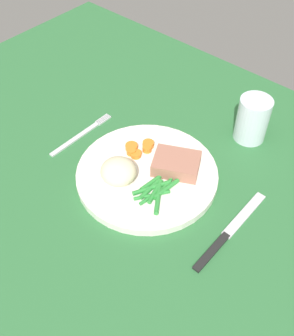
% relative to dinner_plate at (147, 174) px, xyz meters
% --- Properties ---
extents(dining_table, '(1.20, 0.90, 0.02)m').
position_rel_dinner_plate_xyz_m(dining_table, '(-0.03, -0.01, -0.02)').
color(dining_table, '#2D6B38').
rests_on(dining_table, ground).
extents(dinner_plate, '(0.27, 0.27, 0.02)m').
position_rel_dinner_plate_xyz_m(dinner_plate, '(0.00, 0.00, 0.00)').
color(dinner_plate, white).
rests_on(dinner_plate, dining_table).
extents(meat_portion, '(0.11, 0.10, 0.03)m').
position_rel_dinner_plate_xyz_m(meat_portion, '(0.04, 0.04, 0.02)').
color(meat_portion, '#A86B56').
rests_on(meat_portion, dinner_plate).
extents(mashed_potatoes, '(0.07, 0.07, 0.04)m').
position_rel_dinner_plate_xyz_m(mashed_potatoes, '(-0.02, -0.05, 0.03)').
color(mashed_potatoes, beige).
rests_on(mashed_potatoes, dinner_plate).
extents(carrot_slices, '(0.05, 0.06, 0.01)m').
position_rel_dinner_plate_xyz_m(carrot_slices, '(-0.05, 0.03, 0.01)').
color(carrot_slices, orange).
rests_on(carrot_slices, dinner_plate).
extents(green_beans, '(0.07, 0.09, 0.01)m').
position_rel_dinner_plate_xyz_m(green_beans, '(0.04, -0.03, 0.01)').
color(green_beans, '#2D8C38').
rests_on(green_beans, dinner_plate).
extents(fork, '(0.01, 0.17, 0.00)m').
position_rel_dinner_plate_xyz_m(fork, '(-0.18, -0.00, -0.01)').
color(fork, silver).
rests_on(fork, dining_table).
extents(knife, '(0.02, 0.21, 0.01)m').
position_rel_dinner_plate_xyz_m(knife, '(0.19, -0.00, -0.01)').
color(knife, black).
rests_on(knife, dining_table).
extents(water_glass, '(0.07, 0.07, 0.10)m').
position_rel_dinner_plate_xyz_m(water_glass, '(0.09, 0.23, 0.03)').
color(water_glass, silver).
rests_on(water_glass, dining_table).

